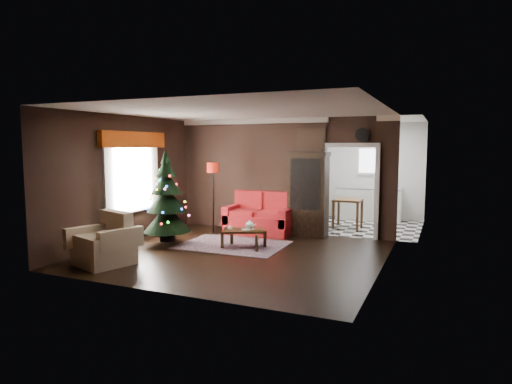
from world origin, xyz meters
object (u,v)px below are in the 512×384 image
at_px(curio_cabinet, 308,196).
at_px(teapot, 250,225).
at_px(loveseat, 260,213).
at_px(christmas_tree, 167,197).
at_px(armchair, 104,239).
at_px(wall_clock, 363,135).
at_px(floor_lamp, 213,199).
at_px(kitchen_table, 348,213).
at_px(coffee_table, 244,238).

relative_size(curio_cabinet, teapot, 9.45).
bearing_deg(curio_cabinet, teapot, -113.52).
xyz_separation_m(loveseat, christmas_tree, (-1.34, -1.94, 0.55)).
xyz_separation_m(curio_cabinet, armchair, (-2.63, -3.91, -0.49)).
bearing_deg(christmas_tree, wall_clock, 32.39).
distance_m(floor_lamp, teapot, 1.90).
bearing_deg(floor_lamp, curio_cabinet, 14.57).
relative_size(floor_lamp, kitchen_table, 2.39).
relative_size(christmas_tree, wall_clock, 5.97).
relative_size(wall_clock, kitchen_table, 0.43).
distance_m(loveseat, kitchen_table, 2.45).
height_order(armchair, teapot, armchair).
bearing_deg(floor_lamp, kitchen_table, 34.86).
relative_size(loveseat, armchair, 1.83).
height_order(christmas_tree, teapot, christmas_tree).
bearing_deg(coffee_table, armchair, -129.33).
xyz_separation_m(loveseat, teapot, (0.40, -1.50, -0.01)).
xyz_separation_m(curio_cabinet, wall_clock, (1.20, 0.18, 1.43)).
bearing_deg(floor_lamp, wall_clock, 12.49).
distance_m(loveseat, curio_cabinet, 1.25).
distance_m(loveseat, floor_lamp, 1.19).
height_order(teapot, kitchen_table, kitchen_table).
bearing_deg(coffee_table, kitchen_table, 64.52).
distance_m(floor_lamp, wall_clock, 3.85).
distance_m(armchair, coffee_table, 2.80).
xyz_separation_m(curio_cabinet, kitchen_table, (0.65, 1.43, -0.57)).
xyz_separation_m(teapot, kitchen_table, (1.40, 3.15, -0.11)).
distance_m(wall_clock, kitchen_table, 2.43).
height_order(curio_cabinet, teapot, curio_cabinet).
xyz_separation_m(floor_lamp, teapot, (1.49, -1.13, -0.34)).
relative_size(curio_cabinet, floor_lamp, 1.06).
xyz_separation_m(curio_cabinet, coffee_table, (-0.87, -1.75, -0.75)).
bearing_deg(armchair, floor_lamp, 101.12).
xyz_separation_m(christmas_tree, teapot, (1.74, 0.44, -0.56)).
distance_m(curio_cabinet, teapot, 1.93).
relative_size(curio_cabinet, christmas_tree, 0.99).
xyz_separation_m(loveseat, kitchen_table, (1.80, 1.65, -0.12)).
xyz_separation_m(floor_lamp, armchair, (-0.39, -3.33, -0.37)).
xyz_separation_m(coffee_table, wall_clock, (2.07, 1.93, 2.18)).
xyz_separation_m(wall_clock, kitchen_table, (-0.55, 1.25, -2.00)).
bearing_deg(wall_clock, armchair, -133.16).
height_order(christmas_tree, kitchen_table, christmas_tree).
bearing_deg(christmas_tree, kitchen_table, 48.85).
xyz_separation_m(loveseat, wall_clock, (2.35, 0.40, 1.88)).
height_order(teapot, wall_clock, wall_clock).
bearing_deg(curio_cabinet, kitchen_table, 65.56).
bearing_deg(wall_clock, coffee_table, -136.93).
distance_m(christmas_tree, coffee_table, 1.87).
bearing_deg(loveseat, kitchen_table, 42.51).
xyz_separation_m(floor_lamp, wall_clock, (3.44, 0.76, 1.55)).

